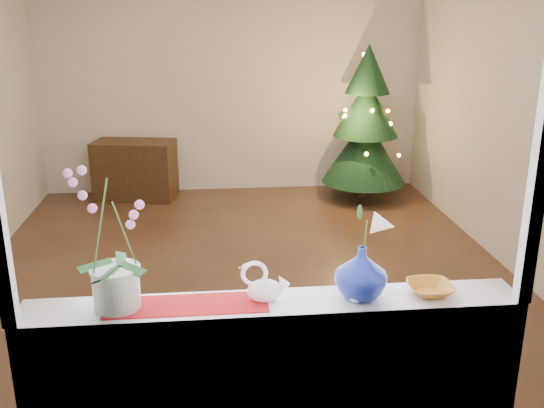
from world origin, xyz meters
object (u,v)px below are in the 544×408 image
Objects in this scene: orchid_pot at (112,240)px; paperweight at (356,294)px; swan at (265,282)px; blue_vase at (361,269)px; side_table at (135,170)px; amber_dish at (430,290)px; xmas_tree at (366,124)px.

orchid_pot is 1.06m from paperweight.
orchid_pot is 0.67m from swan.
orchid_pot is at bearing 179.95° from blue_vase.
amber_dish is at bearing -56.71° from side_table.
amber_dish is (1.37, -0.00, -0.29)m from orchid_pot.
amber_dish is 0.19× the size of side_table.
xmas_tree is at bearing 63.57° from swan.
xmas_tree is at bearing 75.54° from blue_vase.
orchid_pot is 0.35× the size of xmas_tree.
amber_dish is (0.32, -0.00, -0.12)m from blue_vase.
amber_dish is 0.10× the size of xmas_tree.
swan is 0.75m from amber_dish.
orchid_pot reaches higher than side_table.
swan is at bearing 179.49° from amber_dish.
swan is 0.40m from paperweight.
blue_vase is at bearing -104.46° from xmas_tree.
blue_vase is 0.30× the size of side_table.
orchid_pot is at bearing 177.46° from paperweight.
xmas_tree is 1.94× the size of side_table.
orchid_pot is 1.07m from blue_vase.
blue_vase is 0.34m from amber_dish.
blue_vase is 0.16× the size of xmas_tree.
paperweight is 0.45× the size of amber_dish.
orchid_pot reaches higher than paperweight.
side_table is (-2.65, 0.26, -0.54)m from xmas_tree.
xmas_tree is at bearing 63.33° from orchid_pot.
xmas_tree is at bearing 75.32° from paperweight.
blue_vase reaches higher than paperweight.
side_table is at bearing 108.10° from paperweight.
paperweight is (0.39, -0.05, -0.05)m from swan.
blue_vase is 3.55× the size of paperweight.
swan is at bearing 179.23° from blue_vase.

